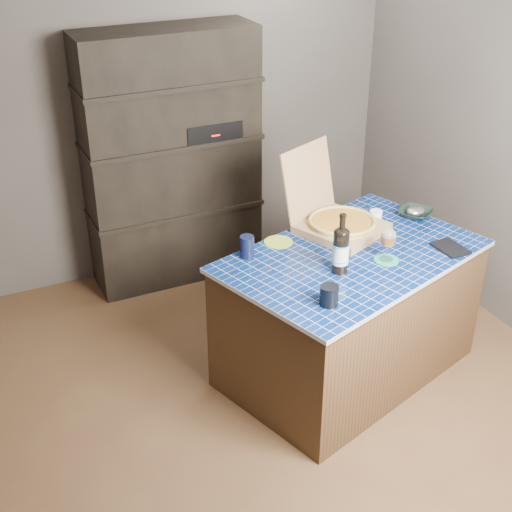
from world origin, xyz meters
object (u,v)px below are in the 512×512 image
mead_bottle (341,250)px  bowl (415,213)px  pizza_box (338,220)px  dvd_case (450,248)px  kitchen_island (348,313)px  wine_glass (388,239)px

mead_bottle → bowl: size_ratio=1.68×
bowl → pizza_box: bearing=174.8°
mead_bottle → dvd_case: bearing=-4.4°
mead_bottle → dvd_case: mead_bottle is taller
kitchen_island → wine_glass: (0.13, -0.14, 0.53)m
dvd_case → pizza_box: bearing=131.2°
kitchen_island → wine_glass: wine_glass is taller
mead_bottle → bowl: 0.87m
pizza_box → wine_glass: pizza_box is taller
wine_glass → bowl: bearing=38.8°
kitchen_island → bowl: bearing=4.1°
pizza_box → dvd_case: bearing=-69.9°
wine_glass → dvd_case: wine_glass is taller
wine_glass → dvd_case: (0.40, -0.05, -0.13)m
kitchen_island → dvd_case: (0.53, -0.19, 0.41)m
dvd_case → bowl: 0.44m
pizza_box → dvd_case: (0.45, -0.48, -0.06)m
bowl → dvd_case: bearing=-99.8°
wine_glass → pizza_box: bearing=96.9°
wine_glass → bowl: 0.62m
kitchen_island → wine_glass: size_ratio=8.61×
kitchen_island → dvd_case: dvd_case is taller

